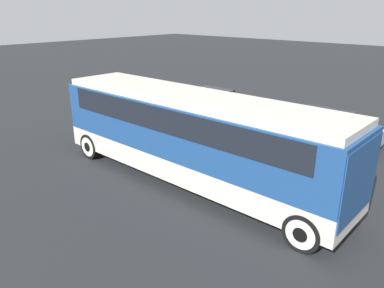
% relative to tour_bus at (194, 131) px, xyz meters
% --- Properties ---
extents(ground_plane, '(120.00, 120.00, 0.00)m').
position_rel_tour_bus_xyz_m(ground_plane, '(-0.10, -0.00, -1.93)').
color(ground_plane, '#26282B').
extents(tour_bus, '(11.33, 2.58, 3.21)m').
position_rel_tour_bus_xyz_m(tour_bus, '(0.00, 0.00, 0.00)').
color(tour_bus, silver).
rests_on(tour_bus, ground_plane).
extents(parked_car_near, '(4.55, 1.88, 1.27)m').
position_rel_tour_bus_xyz_m(parked_car_near, '(-5.93, 8.37, -1.28)').
color(parked_car_near, '#7A6B5B').
rests_on(parked_car_near, ground_plane).
extents(parked_car_mid, '(4.52, 1.95, 1.52)m').
position_rel_tour_bus_xyz_m(parked_car_mid, '(1.70, 7.12, -1.18)').
color(parked_car_mid, '#BCBCC1').
rests_on(parked_car_mid, ground_plane).
extents(parked_car_far, '(4.66, 1.84, 1.40)m').
position_rel_tour_bus_xyz_m(parked_car_far, '(-1.31, 4.77, -1.23)').
color(parked_car_far, silver).
rests_on(parked_car_far, ground_plane).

